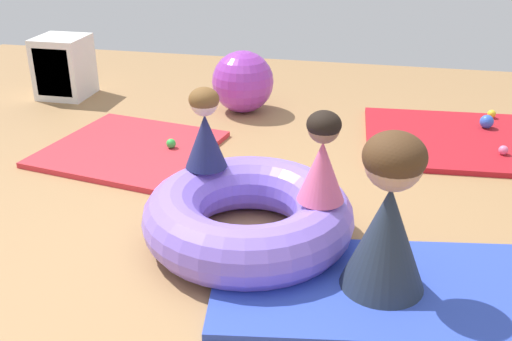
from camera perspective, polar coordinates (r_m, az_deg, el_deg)
name	(u,v)px	position (r m, az deg, el deg)	size (l,w,h in m)	color
ground_plane	(225,243)	(3.33, -2.98, -6.89)	(8.00, 8.00, 0.00)	#9E7549
gym_mat_front	(455,140)	(4.88, 18.40, 2.79)	(1.35, 1.23, 0.04)	#B21923
gym_mat_far_right	(130,149)	(4.56, -11.93, 2.05)	(1.13, 1.12, 0.04)	red
gym_mat_near_right	(381,288)	(3.01, 11.79, -10.89)	(1.63, 0.82, 0.04)	#2D47B7
inflatable_cushion	(248,216)	(3.26, -0.75, -4.36)	(1.15, 1.15, 0.32)	#8466E0
child_in_pink	(322,158)	(3.00, 6.34, 1.20)	(0.32, 0.32, 0.48)	#E5608E
child_in_navy	(205,129)	(3.38, -4.87, 3.96)	(0.33, 0.33, 0.47)	navy
adult_seated	(388,215)	(2.80, 12.51, -4.19)	(0.48, 0.48, 0.79)	#232D3D
play_ball_pink	(503,150)	(4.65, 22.50, 1.81)	(0.07, 0.07, 0.07)	pink
play_ball_yellow	(492,114)	(5.39, 21.52, 5.03)	(0.07, 0.07, 0.07)	yellow
play_ball_green	(171,143)	(4.46, -8.09, 2.57)	(0.07, 0.07, 0.07)	green
play_ball_orange	(296,246)	(3.16, 3.80, -7.19)	(0.07, 0.07, 0.07)	orange
play_ball_blue	(487,122)	(5.14, 21.12, 4.37)	(0.11, 0.11, 0.11)	blue
exercise_ball_large	(243,82)	(5.23, -1.26, 8.45)	(0.53, 0.53, 0.53)	purple
storage_cube	(63,67)	(5.91, -17.93, 9.32)	(0.44, 0.44, 0.56)	silver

